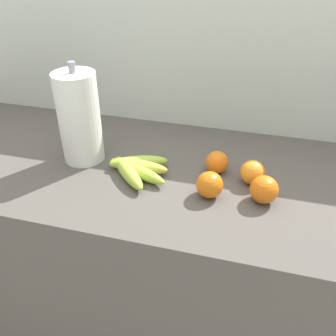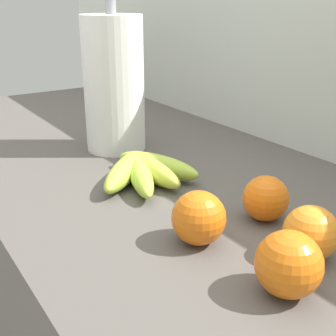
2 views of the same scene
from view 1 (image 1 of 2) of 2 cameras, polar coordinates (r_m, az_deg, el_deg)
name	(u,v)px [view 1 (image 1 of 2)]	position (r m, az deg, el deg)	size (l,w,h in m)	color
counter	(173,271)	(1.33, 0.76, -15.92)	(1.87, 0.60, 0.85)	#514C47
wall_back	(194,169)	(1.43, 4.14, -0.09)	(2.27, 0.06, 1.30)	silver
banana_bunch	(135,168)	(1.03, -5.15, 0.00)	(0.20, 0.19, 0.04)	#A8C43F
orange_back_left	(252,173)	(1.01, 13.15, -0.72)	(0.07, 0.07, 0.07)	orange
orange_front	(217,162)	(1.03, 7.70, 0.90)	(0.06, 0.06, 0.06)	orange
orange_center	(210,185)	(0.94, 6.55, -2.64)	(0.07, 0.07, 0.07)	orange
orange_right	(264,190)	(0.94, 14.87, -3.30)	(0.07, 0.07, 0.07)	orange
paper_towel_roll	(79,118)	(1.08, -13.77, 7.63)	(0.12, 0.12, 0.30)	white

